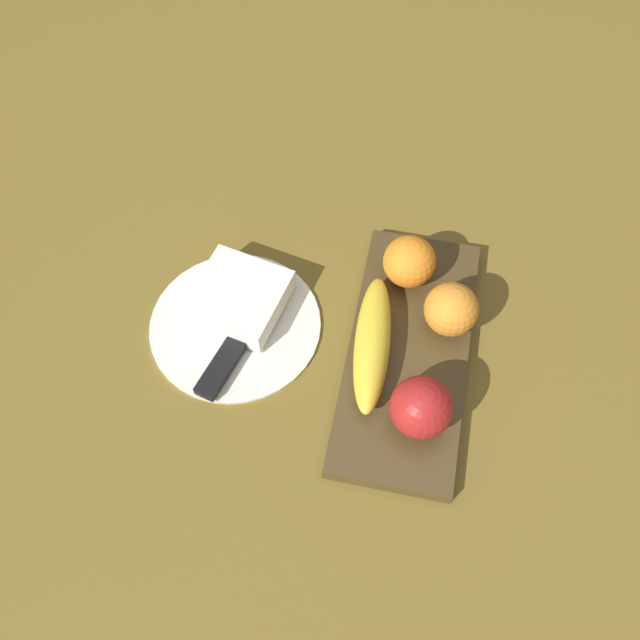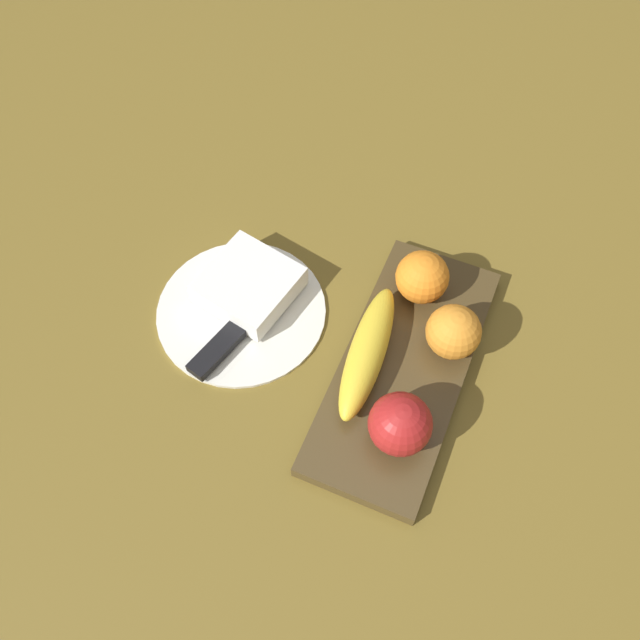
{
  "view_description": "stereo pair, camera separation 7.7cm",
  "coord_description": "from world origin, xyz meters",
  "px_view_note": "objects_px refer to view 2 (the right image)",
  "views": [
    {
      "loc": [
        -0.36,
        0.01,
        0.71
      ],
      "look_at": [
        0.02,
        0.09,
        0.05
      ],
      "focal_mm": 38.69,
      "sensor_mm": 36.0,
      "label": 1
    },
    {
      "loc": [
        -0.34,
        -0.07,
        0.71
      ],
      "look_at": [
        0.02,
        0.09,
        0.05
      ],
      "focal_mm": 38.69,
      "sensor_mm": 36.0,
      "label": 2
    }
  ],
  "objects_px": {
    "orange_near_apple": "(420,276)",
    "folded_napkin": "(249,285)",
    "apple": "(400,424)",
    "knife": "(230,337)",
    "orange_near_banana": "(453,332)",
    "banana": "(367,352)",
    "fruit_tray": "(403,368)",
    "dinner_plate": "(241,310)"
  },
  "relations": [
    {
      "from": "apple",
      "to": "orange_near_banana",
      "type": "bearing_deg",
      "value": -7.95
    },
    {
      "from": "orange_near_apple",
      "to": "folded_napkin",
      "type": "xyz_separation_m",
      "value": [
        -0.07,
        0.19,
        -0.03
      ]
    },
    {
      "from": "dinner_plate",
      "to": "knife",
      "type": "distance_m",
      "value": 0.04
    },
    {
      "from": "apple",
      "to": "orange_near_banana",
      "type": "relative_size",
      "value": 1.08
    },
    {
      "from": "knife",
      "to": "fruit_tray",
      "type": "bearing_deg",
      "value": -62.89
    },
    {
      "from": "apple",
      "to": "knife",
      "type": "height_order",
      "value": "apple"
    },
    {
      "from": "banana",
      "to": "orange_near_banana",
      "type": "distance_m",
      "value": 0.1
    },
    {
      "from": "fruit_tray",
      "to": "folded_napkin",
      "type": "xyz_separation_m",
      "value": [
        0.03,
        0.21,
        0.01
      ]
    },
    {
      "from": "apple",
      "to": "knife",
      "type": "bearing_deg",
      "value": 79.59
    },
    {
      "from": "banana",
      "to": "apple",
      "type": "bearing_deg",
      "value": 36.17
    },
    {
      "from": "folded_napkin",
      "to": "knife",
      "type": "distance_m",
      "value": 0.07
    },
    {
      "from": "apple",
      "to": "orange_near_apple",
      "type": "height_order",
      "value": "apple"
    },
    {
      "from": "apple",
      "to": "dinner_plate",
      "type": "bearing_deg",
      "value": 69.84
    },
    {
      "from": "apple",
      "to": "folded_napkin",
      "type": "height_order",
      "value": "apple"
    },
    {
      "from": "orange_near_banana",
      "to": "dinner_plate",
      "type": "relative_size",
      "value": 0.3
    },
    {
      "from": "folded_napkin",
      "to": "dinner_plate",
      "type": "bearing_deg",
      "value": 180.0
    },
    {
      "from": "knife",
      "to": "orange_near_apple",
      "type": "bearing_deg",
      "value": -36.76
    },
    {
      "from": "knife",
      "to": "apple",
      "type": "bearing_deg",
      "value": -85.54
    },
    {
      "from": "folded_napkin",
      "to": "knife",
      "type": "xyz_separation_m",
      "value": [
        -0.07,
        -0.01,
        -0.01
      ]
    },
    {
      "from": "orange_near_apple",
      "to": "dinner_plate",
      "type": "height_order",
      "value": "orange_near_apple"
    },
    {
      "from": "apple",
      "to": "banana",
      "type": "height_order",
      "value": "apple"
    },
    {
      "from": "orange_near_apple",
      "to": "knife",
      "type": "height_order",
      "value": "orange_near_apple"
    },
    {
      "from": "orange_near_apple",
      "to": "banana",
      "type": "bearing_deg",
      "value": 168.77
    },
    {
      "from": "orange_near_apple",
      "to": "knife",
      "type": "bearing_deg",
      "value": 128.37
    },
    {
      "from": "orange_near_apple",
      "to": "orange_near_banana",
      "type": "bearing_deg",
      "value": -133.72
    },
    {
      "from": "fruit_tray",
      "to": "orange_near_apple",
      "type": "relative_size",
      "value": 5.16
    },
    {
      "from": "folded_napkin",
      "to": "orange_near_apple",
      "type": "bearing_deg",
      "value": -68.58
    },
    {
      "from": "apple",
      "to": "folded_napkin",
      "type": "distance_m",
      "value": 0.25
    },
    {
      "from": "apple",
      "to": "dinner_plate",
      "type": "distance_m",
      "value": 0.25
    },
    {
      "from": "orange_near_apple",
      "to": "folded_napkin",
      "type": "distance_m",
      "value": 0.2
    },
    {
      "from": "fruit_tray",
      "to": "orange_near_banana",
      "type": "height_order",
      "value": "orange_near_banana"
    },
    {
      "from": "dinner_plate",
      "to": "knife",
      "type": "relative_size",
      "value": 1.13
    },
    {
      "from": "orange_near_banana",
      "to": "knife",
      "type": "bearing_deg",
      "value": 109.95
    },
    {
      "from": "knife",
      "to": "orange_near_banana",
      "type": "bearing_deg",
      "value": -55.19
    },
    {
      "from": "banana",
      "to": "knife",
      "type": "bearing_deg",
      "value": -83.37
    },
    {
      "from": "apple",
      "to": "banana",
      "type": "distance_m",
      "value": 0.1
    },
    {
      "from": "apple",
      "to": "orange_near_banana",
      "type": "distance_m",
      "value": 0.13
    },
    {
      "from": "fruit_tray",
      "to": "apple",
      "type": "xyz_separation_m",
      "value": [
        -0.08,
        -0.02,
        0.04
      ]
    },
    {
      "from": "orange_near_banana",
      "to": "knife",
      "type": "xyz_separation_m",
      "value": [
        -0.09,
        0.24,
        -0.04
      ]
    },
    {
      "from": "apple",
      "to": "banana",
      "type": "relative_size",
      "value": 0.39
    },
    {
      "from": "banana",
      "to": "orange_near_apple",
      "type": "distance_m",
      "value": 0.11
    },
    {
      "from": "orange_near_banana",
      "to": "folded_napkin",
      "type": "distance_m",
      "value": 0.25
    }
  ]
}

